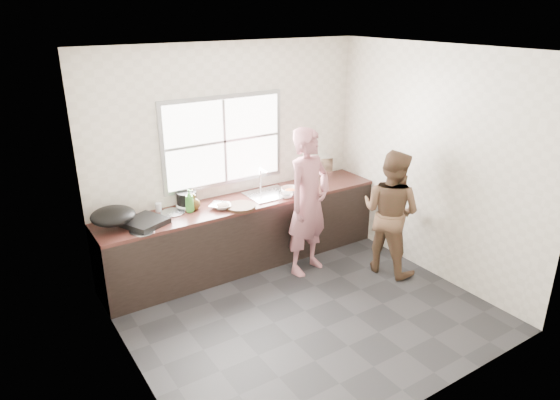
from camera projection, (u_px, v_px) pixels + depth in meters
floor at (305, 311)px, 5.37m from camera, size 3.60×3.20×0.01m
ceiling at (311, 50)px, 4.39m from camera, size 3.60×3.20×0.01m
wall_back at (231, 155)px, 6.14m from camera, size 3.60×0.01×2.70m
wall_left at (124, 237)px, 3.96m from camera, size 0.01×3.20×2.70m
wall_right at (433, 164)px, 5.80m from camera, size 0.01×3.20×2.70m
wall_front at (437, 258)px, 3.63m from camera, size 3.60×0.01×2.70m
cabinet at (245, 234)px, 6.23m from camera, size 3.60×0.62×0.82m
countertop at (245, 202)px, 6.08m from camera, size 3.60×0.64×0.04m
sink at (269, 194)px, 6.24m from camera, size 0.55×0.45×0.02m
faucet at (260, 179)px, 6.35m from camera, size 0.02×0.02×0.30m
window_frame at (224, 141)px, 6.00m from camera, size 1.60×0.05×1.10m
window_glazing at (224, 141)px, 5.98m from camera, size 1.50×0.01×1.00m
woman at (308, 207)px, 5.93m from camera, size 0.69×0.55×1.68m
person_side at (390, 212)px, 5.96m from camera, size 0.77×0.88×1.53m
cutting_board at (241, 207)px, 5.83m from camera, size 0.41×0.41×0.03m
cleaver at (216, 204)px, 5.84m from camera, size 0.23×0.22×0.01m
bowl_mince at (222, 206)px, 5.81m from camera, size 0.27×0.27×0.05m
bowl_crabs at (290, 191)px, 6.27m from camera, size 0.21×0.21×0.06m
bowl_held at (286, 195)px, 6.13m from camera, size 0.22×0.22×0.06m
black_pot at (187, 199)px, 5.89m from camera, size 0.31×0.31×0.17m
plate_food at (186, 205)px, 5.88m from camera, size 0.27×0.27×0.02m
bottle_green at (189, 201)px, 5.68m from camera, size 0.13×0.13×0.27m
bottle_brown_tall at (193, 197)px, 5.92m from camera, size 0.09×0.09×0.17m
bottle_brown_short at (194, 202)px, 5.77m from camera, size 0.16×0.16×0.17m
glass_jar at (158, 207)px, 5.72m from camera, size 0.08×0.08×0.10m
burner at (145, 222)px, 5.38m from camera, size 0.53×0.53×0.06m
wok at (113, 216)px, 5.24m from camera, size 0.52×0.52×0.18m
dish_rack at (316, 167)px, 6.83m from camera, size 0.48×0.41×0.30m
pot_lid_left at (142, 231)px, 5.22m from camera, size 0.31×0.31×0.01m
pot_lid_right at (173, 212)px, 5.69m from camera, size 0.29×0.29×0.01m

